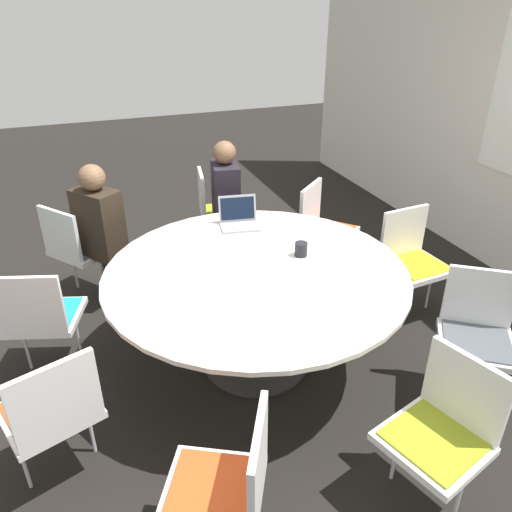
# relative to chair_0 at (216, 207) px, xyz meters

# --- Properties ---
(ground_plane) EXTENTS (16.00, 16.00, 0.00)m
(ground_plane) POSITION_rel_chair_0_xyz_m (1.67, -0.23, -0.50)
(ground_plane) COLOR black
(conference_table) EXTENTS (1.94, 1.94, 0.75)m
(conference_table) POSITION_rel_chair_0_xyz_m (1.67, -0.23, 0.14)
(conference_table) COLOR #333333
(conference_table) RESTS_ON ground_plane
(chair_0) EXTENTS (0.51, 0.49, 0.84)m
(chair_0) POSITION_rel_chair_0_xyz_m (0.00, 0.00, 0.00)
(chair_0) COLOR white
(chair_0) RESTS_ON ground_plane
(chair_1) EXTENTS (0.60, 0.60, 0.84)m
(chair_1) POSITION_rel_chair_0_xyz_m (0.36, -1.29, 0.00)
(chair_1) COLOR white
(chair_1) RESTS_ON ground_plane
(chair_2) EXTENTS (0.54, 0.55, 0.84)m
(chair_2) POSITION_rel_chair_0_xyz_m (1.30, -1.56, 0.00)
(chair_2) COLOR white
(chair_2) RESTS_ON ground_plane
(chair_3) EXTENTS (0.54, 0.56, 0.84)m
(chair_3) POSITION_rel_chair_0_xyz_m (2.20, -1.51, 0.00)
(chair_3) COLOR white
(chair_3) RESTS_ON ground_plane
(chair_4) EXTENTS (0.59, 0.58, 0.84)m
(chair_4) POSITION_rel_chair_0_xyz_m (2.92, -0.83, 0.00)
(chair_4) COLOR white
(chair_4) RESTS_ON ground_plane
(chair_5) EXTENTS (0.54, 0.53, 0.84)m
(chair_5) POSITION_rel_chair_0_xyz_m (2.98, 0.23, 0.00)
(chair_5) COLOR white
(chair_5) RESTS_ON ground_plane
(chair_6) EXTENTS (0.60, 0.60, 0.84)m
(chair_6) POSITION_rel_chair_0_xyz_m (2.42, 0.94, 0.00)
(chair_6) COLOR white
(chair_6) RESTS_ON ground_plane
(chair_7) EXTENTS (0.46, 0.47, 0.84)m
(chair_7) POSITION_rel_chair_0_xyz_m (1.48, 1.15, 0.00)
(chair_7) COLOR white
(chair_7) RESTS_ON ground_plane
(chair_8) EXTENTS (0.61, 0.61, 0.84)m
(chair_8) POSITION_rel_chair_0_xyz_m (0.71, 0.77, 0.00)
(chair_8) COLOR white
(chair_8) RESTS_ON ground_plane
(person_0) EXTENTS (0.39, 0.30, 1.19)m
(person_0) POSITION_rel_chair_0_xyz_m (0.25, 0.04, 0.20)
(person_0) COLOR #231E28
(person_0) RESTS_ON ground_plane
(person_1) EXTENTS (0.42, 0.39, 1.19)m
(person_1) POSITION_rel_chair_0_xyz_m (0.51, -1.08, 0.20)
(person_1) COLOR #2D2319
(person_1) RESTS_ON ground_plane
(laptop) EXTENTS (0.28, 0.32, 0.21)m
(laptop) POSITION_rel_chair_0_xyz_m (0.98, -0.11, 0.30)
(laptop) COLOR #99999E
(laptop) RESTS_ON conference_table
(coffee_cup) EXTENTS (0.09, 0.09, 0.09)m
(coffee_cup) POSITION_rel_chair_0_xyz_m (1.60, 0.12, 0.29)
(coffee_cup) COLOR black
(coffee_cup) RESTS_ON conference_table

